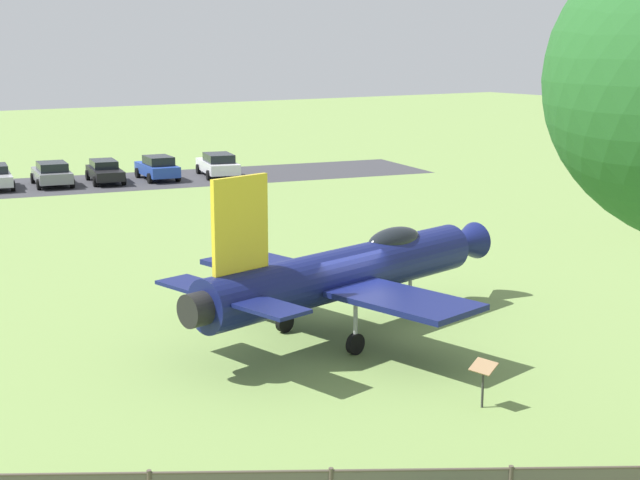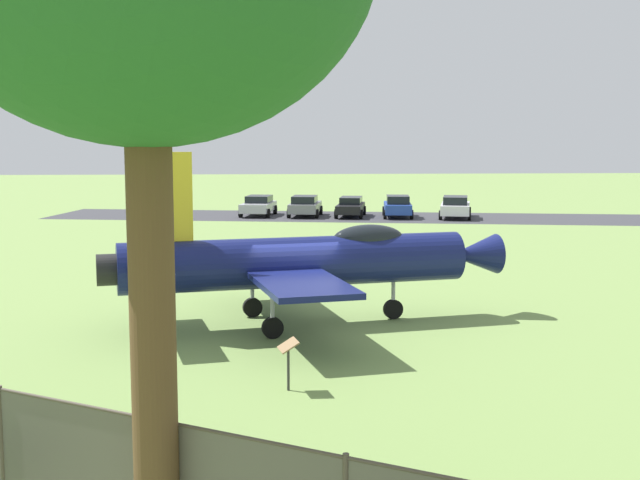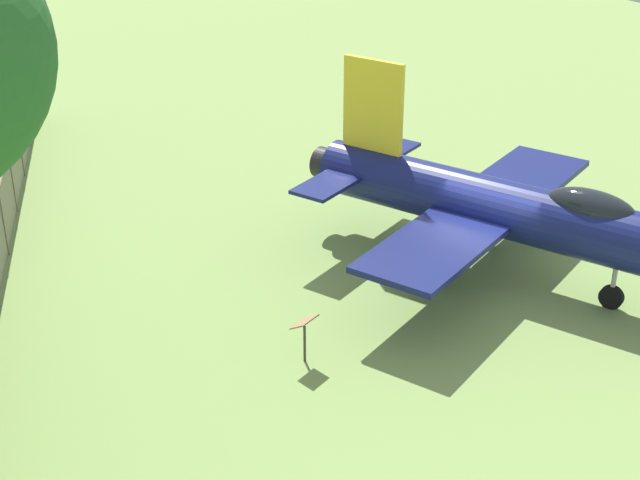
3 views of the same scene
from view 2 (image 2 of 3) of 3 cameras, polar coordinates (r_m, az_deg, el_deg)
The scene contains 9 objects.
ground_plane at distance 24.91m, azimuth -1.66°, elevation -5.82°, with size 200.00×200.00×0.00m, color #75934C.
parking_strip at distance 58.18m, azimuth 2.12°, elevation 1.60°, with size 42.01×8.00×0.00m, color #38383D.
display_jet at distance 24.63m, azimuth -0.94°, elevation -1.37°, with size 12.16×9.72×5.13m.
info_plaque at distance 18.46m, azimuth -2.18°, elevation -7.69°, with size 0.50×0.66×1.14m.
parked_car_white at distance 57.92m, azimuth 9.23°, elevation 2.27°, with size 3.00×5.06×1.51m.
parked_car_blue at distance 57.88m, azimuth 5.32°, elevation 2.32°, with size 2.39×4.33×1.53m.
parked_car_black at distance 58.21m, azimuth 2.11°, elevation 2.31°, with size 2.58×4.77×1.36m.
parked_car_gray at distance 58.36m, azimuth -1.03°, elevation 2.37°, with size 2.69×4.58×1.46m.
parked_car_silver at distance 59.05m, azimuth -4.23°, elevation 2.38°, with size 2.75×4.56×1.40m.
Camera 2 is at (0.92, 24.26, 5.56)m, focal length 46.84 mm.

